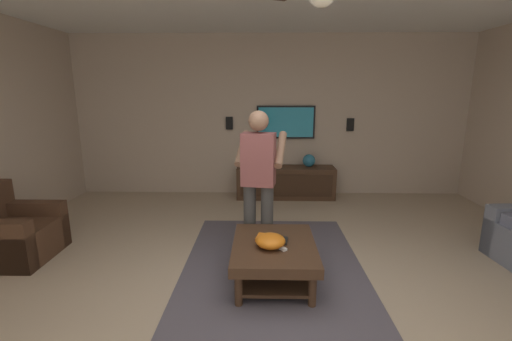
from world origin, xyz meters
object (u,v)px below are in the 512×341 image
(person_standing, at_px, (259,175))
(vase_round, at_px, (309,160))
(remote_white, at_px, (280,247))
(wall_speaker_left, at_px, (350,125))
(bowl, at_px, (271,241))
(tv, at_px, (286,122))
(coffee_table, at_px, (274,253))
(wall_speaker_right, at_px, (229,123))
(armchair, at_px, (11,234))
(remote_black, at_px, (285,241))
(media_console, at_px, (286,182))
(book, at_px, (268,238))

(person_standing, distance_m, vase_round, 2.38)
(remote_white, height_order, wall_speaker_left, wall_speaker_left)
(bowl, bearing_deg, wall_speaker_left, -25.09)
(tv, relative_size, person_standing, 0.62)
(coffee_table, xyz_separation_m, wall_speaker_right, (3.04, 0.71, 0.99))
(armchair, relative_size, bowl, 2.93)
(bowl, relative_size, remote_black, 1.87)
(tv, distance_m, person_standing, 2.48)
(media_console, height_order, bowl, media_console)
(armchair, height_order, vase_round, armchair)
(remote_white, relative_size, vase_round, 0.68)
(remote_black, distance_m, wall_speaker_right, 3.24)
(media_console, bearing_deg, tv, -180.00)
(coffee_table, relative_size, book, 4.55)
(media_console, relative_size, book, 7.73)
(tv, xyz_separation_m, book, (-2.95, 0.35, -0.89))
(person_standing, bearing_deg, tv, -0.46)
(book, bearing_deg, armchair, 5.78)
(armchair, bearing_deg, media_console, 35.90)
(coffee_table, bearing_deg, vase_round, -13.77)
(remote_white, bearing_deg, person_standing, 157.78)
(tv, relative_size, remote_black, 6.81)
(book, height_order, wall_speaker_right, wall_speaker_right)
(bowl, distance_m, vase_round, 3.01)
(wall_speaker_right, bearing_deg, remote_white, -166.43)
(media_console, distance_m, wall_speaker_right, 1.44)
(tv, bearing_deg, remote_black, -3.47)
(media_console, height_order, remote_white, media_console)
(bowl, relative_size, book, 1.27)
(person_standing, distance_m, remote_white, 0.92)
(book, height_order, vase_round, vase_round)
(book, xyz_separation_m, wall_speaker_left, (2.96, -1.49, 0.85))
(media_console, xyz_separation_m, wall_speaker_left, (0.25, -1.14, 0.99))
(bowl, bearing_deg, remote_white, -106.50)
(book, bearing_deg, media_console, -84.51)
(armchair, height_order, book, armchair)
(coffee_table, relative_size, tv, 0.98)
(person_standing, distance_m, wall_speaker_right, 2.51)
(media_console, distance_m, wall_speaker_left, 1.53)
(coffee_table, relative_size, wall_speaker_right, 4.55)
(person_standing, bearing_deg, media_console, -1.60)
(wall_speaker_left, bearing_deg, vase_round, 106.22)
(tv, bearing_deg, person_standing, -10.52)
(media_console, height_order, vase_round, vase_round)
(vase_round, bearing_deg, person_standing, 158.92)
(tv, xyz_separation_m, remote_black, (-2.99, 0.18, -0.89))
(tv, xyz_separation_m, wall_speaker_left, (0.01, -1.14, -0.04))
(book, relative_size, vase_round, 1.00)
(coffee_table, distance_m, wall_speaker_left, 3.50)
(media_console, xyz_separation_m, wall_speaker_right, (0.25, 1.00, 1.01))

